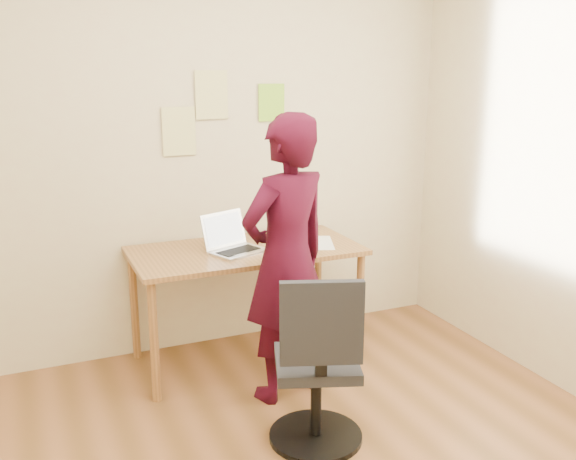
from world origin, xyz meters
name	(u,v)px	position (x,y,z in m)	size (l,w,h in m)	color
room	(316,195)	(0.00, 0.00, 1.35)	(3.58, 3.58, 2.78)	brown
desk	(246,262)	(0.19, 1.38, 0.65)	(1.40, 0.70, 0.74)	olive
laptop	(233,243)	(0.10, 1.36, 0.79)	(0.39, 0.38, 0.23)	silver
paper_sheet	(314,243)	(0.64, 1.32, 0.74)	(0.23, 0.33, 0.00)	white
phone	(279,254)	(0.33, 1.17, 0.75)	(0.08, 0.14, 0.01)	black
wall_note_left	(179,131)	(-0.11, 1.74, 1.44)	(0.21, 0.00, 0.30)	#DCD683
wall_note_mid	(212,95)	(0.11, 1.74, 1.66)	(0.21, 0.00, 0.30)	#DCD683
wall_note_right	(272,103)	(0.51, 1.74, 1.60)	(0.18, 0.00, 0.24)	#8CD12F
office_chair	(318,374)	(0.18, 0.33, 0.39)	(0.51, 0.52, 0.91)	black
person	(286,260)	(0.25, 0.87, 0.80)	(0.59, 0.38, 1.61)	#320615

